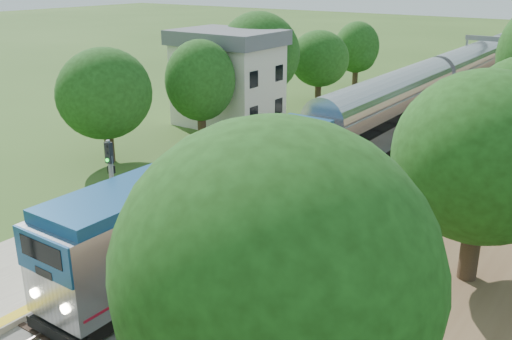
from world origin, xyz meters
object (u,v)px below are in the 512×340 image
Objects in this scene: lamppost_far at (115,211)px; signal_platform at (112,186)px; signal_gantry at (506,51)px; signal_farside at (445,130)px; station_building at (228,77)px; train at (469,78)px.

signal_platform reaches higher than lamppost_far.
signal_farside is (3.73, -30.37, -0.90)m from signal_gantry.
station_building is at bearing -123.38° from signal_gantry.
signal_platform is at bearing -63.66° from station_building.
lamppost_far is (-6.10, -46.75, -2.67)m from signal_gantry.
train is 25.69× the size of lamppost_far.
signal_gantry is 1.35× the size of signal_farside.
station_building is 1.58× the size of signal_platform.
station_building is at bearing 115.48° from lamppost_far.
station_building is 25.01m from signal_platform.
signal_platform is (11.10, -22.41, -0.36)m from station_building.
train is at bearing 102.81° from signal_farside.
signal_platform is 19.31m from signal_farside.
lamppost_far is at bearing -97.43° from signal_gantry.
signal_gantry is (16.47, 24.99, 0.73)m from station_building.
train is at bearing 57.41° from station_building.
train is at bearing 85.25° from lamppost_far.
lamppost_far is at bearing 138.05° from signal_platform.
lamppost_far is 19.18m from signal_farside.
train is 28.02m from signal_farside.
signal_platform is (-2.90, -44.30, 1.42)m from train.
station_building reaches higher than train.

